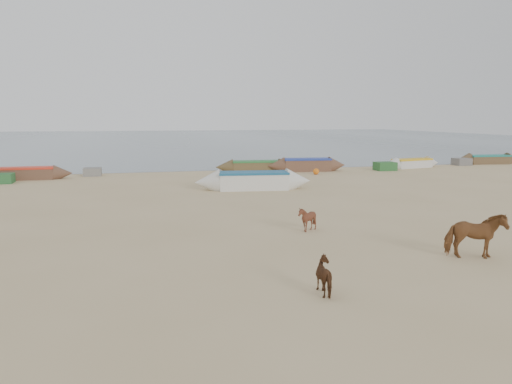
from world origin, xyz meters
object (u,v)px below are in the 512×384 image
Objects in this scene: calf_right at (328,276)px; near_canoe at (253,181)px; cow_adult at (475,235)px; calf_front at (307,219)px.

near_canoe reaches higher than calf_right.
cow_adult is 1.93× the size of calf_right.
near_canoe is at bearing -176.64° from calf_front.
calf_right is (-1.71, -6.16, -0.04)m from calf_front.
cow_adult is at bearing -72.62° from near_canoe.
near_canoe is at bearing -30.41° from calf_right.
calf_right is at bearing -91.26° from near_canoe.
calf_right is at bearing -8.82° from calf_front.
calf_front is 6.39m from calf_right.
near_canoe reaches higher than calf_front.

